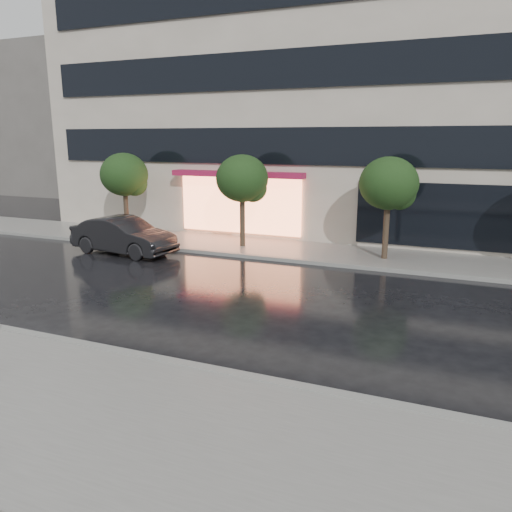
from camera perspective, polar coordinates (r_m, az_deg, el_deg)
The scene contains 11 objects.
ground at distance 11.72m, azimuth -8.31°, elevation -10.13°, with size 120.00×120.00×0.00m, color black.
sidewalk_near at distance 9.37m, azimuth -18.99°, elevation -16.70°, with size 60.00×4.50×0.12m, color slate.
sidewalk_far at distance 20.74m, azimuth 6.33°, elevation 0.48°, with size 60.00×3.50×0.12m, color slate.
curb_near at distance 10.93m, azimuth -11.06°, elevation -11.64°, with size 60.00×0.25×0.14m, color gray.
curb_far at distance 19.11m, azimuth 4.83°, elevation -0.56°, with size 60.00×0.25×0.14m, color gray.
office_building at distance 28.07m, azimuth 11.67°, elevation 22.00°, with size 30.00×12.76×18.00m.
bg_building_left at distance 48.69m, azimuth -21.71°, elevation 14.01°, with size 14.00×10.00×12.00m, color #59544F.
tree_far_west at distance 24.17m, azimuth -14.67°, elevation 8.82°, with size 2.20×2.20×3.99m.
tree_mid_west at distance 21.10m, azimuth -1.41°, elevation 8.65°, with size 2.20×2.20×3.99m.
tree_mid_east at distance 19.45m, azimuth 15.11°, elevation 7.80°, with size 2.20×2.20×3.99m.
parked_car at distance 21.12m, azimuth -14.92°, elevation 2.26°, with size 1.60×4.57×1.51m, color black.
Camera 1 is at (5.64, -9.17, 4.64)m, focal length 35.00 mm.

